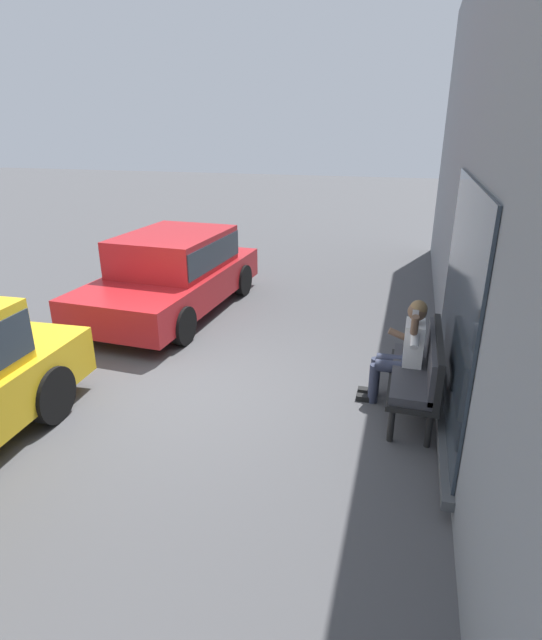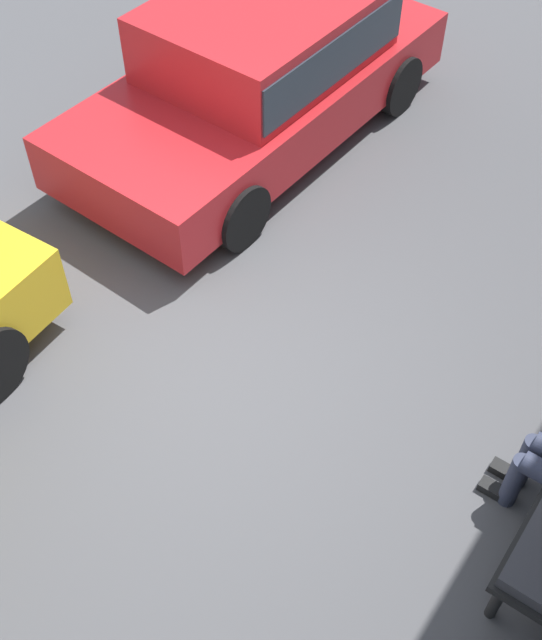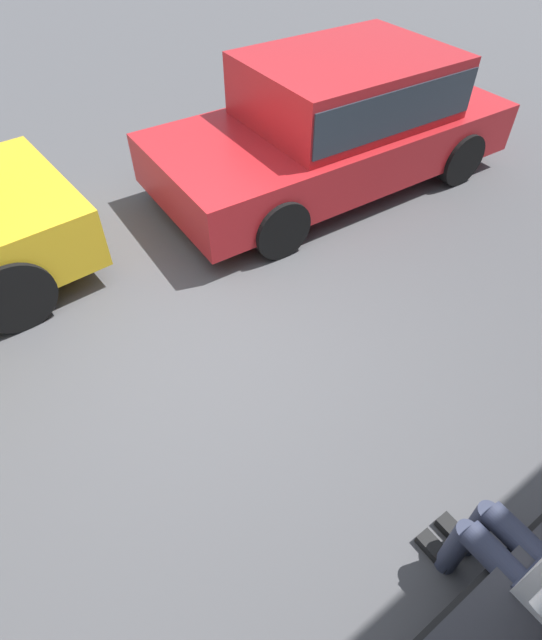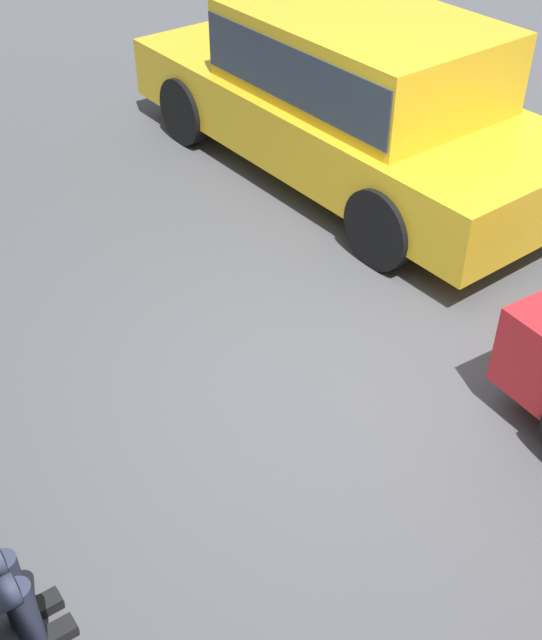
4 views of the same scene
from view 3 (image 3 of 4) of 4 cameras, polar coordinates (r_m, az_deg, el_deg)
The scene contains 2 objects.
ground_plane at distance 4.26m, azimuth -8.33°, elevation -3.47°, with size 60.00×60.00×0.00m, color #4C4C4F.
parked_car_near at distance 6.10m, azimuth 7.64°, elevation 21.95°, with size 4.23×2.06×1.42m.
Camera 3 is at (1.11, 2.60, 3.18)m, focal length 28.00 mm.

